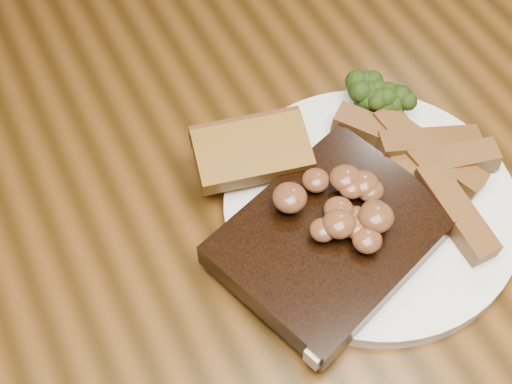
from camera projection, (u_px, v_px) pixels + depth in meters
dining_table at (260, 264)px, 0.72m from camera, size 1.60×0.90×0.75m
plate at (370, 208)px, 0.64m from camera, size 0.31×0.31×0.01m
steak at (332, 237)px, 0.60m from camera, size 0.22×0.19×0.03m
steak_bone at (370, 300)px, 0.57m from camera, size 0.14×0.06×0.02m
mushroom_pile at (337, 208)px, 0.58m from camera, size 0.08×0.08×0.03m
garlic_bread at (252, 165)px, 0.64m from camera, size 0.11×0.08×0.02m
potato_wedges at (429, 176)px, 0.64m from camera, size 0.12×0.12×0.02m
broccoli_cluster at (380, 107)px, 0.67m from camera, size 0.06×0.06×0.04m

